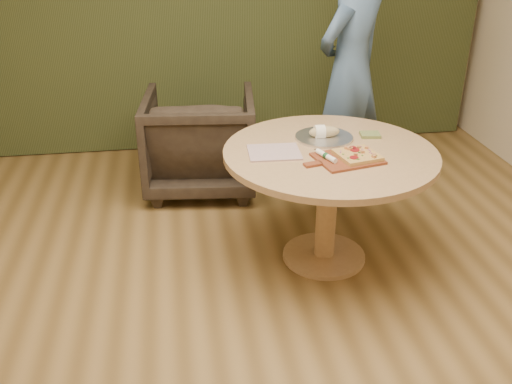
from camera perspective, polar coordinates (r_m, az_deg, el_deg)
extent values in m
cube|color=olive|center=(3.04, 1.35, -15.63)|extent=(5.00, 6.00, 0.02)
cylinder|color=tan|center=(3.74, 6.78, -6.31)|extent=(0.53, 0.53, 0.03)
cylinder|color=tan|center=(3.56, 7.08, -1.72)|extent=(0.13, 0.13, 0.68)
cylinder|color=tan|center=(3.40, 7.43, 3.85)|extent=(1.27, 1.27, 0.04)
cube|color=brown|center=(3.27, 9.15, 3.32)|extent=(0.40, 0.35, 0.01)
cube|color=brown|center=(3.18, 5.70, 2.77)|extent=(0.11, 0.07, 0.01)
cube|color=tan|center=(3.28, 10.10, 3.65)|extent=(0.26, 0.26, 0.02)
cylinder|color=maroon|center=(3.32, 9.84, 4.17)|extent=(0.06, 0.06, 0.00)
cylinder|color=maroon|center=(3.35, 9.66, 4.42)|extent=(0.04, 0.04, 0.00)
cylinder|color=maroon|center=(3.21, 9.78, 3.42)|extent=(0.05, 0.05, 0.00)
cube|color=#C9844B|center=(3.25, 9.93, 3.75)|extent=(0.02, 0.02, 0.01)
cube|color=#C9844B|center=(3.35, 11.00, 4.41)|extent=(0.03, 0.03, 0.01)
cube|color=#C9844B|center=(3.24, 11.71, 3.52)|extent=(0.03, 0.03, 0.01)
cube|color=#C9844B|center=(3.33, 8.99, 4.40)|extent=(0.02, 0.02, 0.01)
cube|color=#C9844B|center=(3.32, 9.29, 4.30)|extent=(0.03, 0.03, 0.01)
cube|color=#C9844B|center=(3.32, 9.48, 4.33)|extent=(0.02, 0.02, 0.01)
cube|color=#C9844B|center=(3.26, 11.74, 3.65)|extent=(0.02, 0.02, 0.01)
cube|color=#C9844B|center=(3.29, 10.61, 3.98)|extent=(0.02, 0.02, 0.01)
cube|color=#C9844B|center=(3.35, 10.22, 4.45)|extent=(0.02, 0.02, 0.01)
cube|color=#2A6522|center=(3.27, 11.92, 3.61)|extent=(0.01, 0.01, 0.00)
cube|color=#2A6522|center=(3.29, 10.28, 3.90)|extent=(0.01, 0.01, 0.00)
cube|color=#2A6522|center=(3.20, 10.08, 3.26)|extent=(0.01, 0.01, 0.00)
cube|color=#2A6522|center=(3.25, 10.59, 3.62)|extent=(0.01, 0.01, 0.00)
cube|color=#2A6522|center=(3.20, 9.19, 3.38)|extent=(0.01, 0.01, 0.00)
cube|color=#2A6522|center=(3.28, 10.31, 3.88)|extent=(0.01, 0.01, 0.00)
cube|color=#2A6522|center=(3.25, 8.72, 3.77)|extent=(0.01, 0.01, 0.00)
cube|color=#2A6522|center=(3.20, 10.23, 3.25)|extent=(0.01, 0.01, 0.00)
cube|color=#2A6522|center=(3.23, 9.47, 3.52)|extent=(0.01, 0.01, 0.00)
cube|color=#2A6522|center=(3.36, 10.31, 4.38)|extent=(0.01, 0.01, 0.00)
cube|color=#904674|center=(3.33, 11.26, 4.12)|extent=(0.01, 0.03, 0.00)
cube|color=#904674|center=(3.29, 11.46, 3.83)|extent=(0.02, 0.03, 0.00)
cube|color=#904674|center=(3.33, 10.61, 4.16)|extent=(0.01, 0.03, 0.00)
cube|color=#904674|center=(3.28, 8.46, 4.00)|extent=(0.02, 0.03, 0.00)
cube|color=#904674|center=(3.37, 10.30, 4.53)|extent=(0.03, 0.03, 0.00)
cylinder|color=white|center=(3.24, 7.04, 3.60)|extent=(0.09, 0.17, 0.03)
cylinder|color=#194C26|center=(3.24, 7.04, 3.60)|extent=(0.04, 0.04, 0.03)
cube|color=silver|center=(3.31, 6.06, 4.17)|extent=(0.03, 0.04, 0.00)
cube|color=silver|center=(3.33, 1.82, 4.00)|extent=(0.31, 0.26, 0.01)
cylinder|color=silver|center=(3.57, 6.81, 5.40)|extent=(0.35, 0.35, 0.01)
cylinder|color=silver|center=(3.56, 6.82, 5.47)|extent=(0.36, 0.36, 0.02)
ellipsoid|color=tan|center=(3.55, 6.85, 6.00)|extent=(0.19, 0.08, 0.07)
cylinder|color=white|center=(3.54, 6.38, 5.98)|extent=(0.06, 0.09, 0.09)
cube|color=#53642D|center=(3.64, 11.34, 5.63)|extent=(0.13, 0.11, 0.02)
imported|color=black|center=(4.48, -5.63, 5.51)|extent=(0.91, 0.86, 0.86)
imported|color=#48678B|center=(4.54, 9.44, 12.00)|extent=(0.80, 0.75, 1.82)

